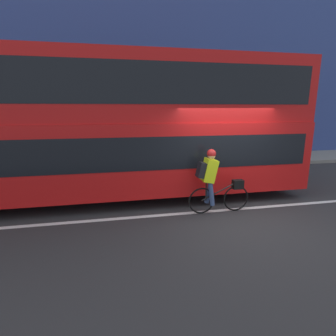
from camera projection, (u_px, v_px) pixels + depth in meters
ground_plane at (233, 213)px, 6.36m from camera, size 80.00×80.00×0.00m
road_center_line at (229, 210)px, 6.58m from camera, size 50.00×0.14×0.01m
sidewalk_curb at (177, 162)px, 12.03m from camera, size 60.00×2.51×0.15m
building_facade at (170, 76)px, 12.49m from camera, size 60.00×0.30×8.01m
bus at (84, 123)px, 6.90m from camera, size 11.92×2.47×3.81m
cyclist_on_bike at (213, 179)px, 6.22m from camera, size 1.54×0.32×1.57m
street_sign_post at (262, 127)px, 12.35m from camera, size 0.36×0.09×2.62m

